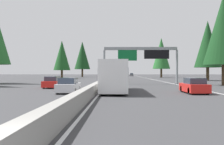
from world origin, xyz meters
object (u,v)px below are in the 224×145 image
at_px(sign_gantry_overhead, 142,55).
at_px(pickup_far_center, 117,77).
at_px(sedan_near_center, 194,86).
at_px(sedan_distant_b, 131,75).
at_px(conifer_right_far, 161,53).
at_px(conifer_left_far, 82,55).
at_px(conifer_right_near, 224,29).
at_px(conifer_left_mid, 62,55).
at_px(conifer_right_mid, 208,44).
at_px(oncoming_near, 53,83).
at_px(oncoming_far, 69,86).
at_px(bus_mid_left, 114,75).

bearing_deg(sign_gantry_overhead, pickup_far_center, 15.04).
xyz_separation_m(sedan_near_center, sedan_distant_b, (105.25, 0.18, 0.00)).
bearing_deg(conifer_right_far, conifer_left_far, 72.71).
bearing_deg(conifer_right_near, conifer_left_mid, 39.16).
relative_size(sedan_near_center, conifer_right_mid, 0.31).
bearing_deg(oncoming_near, conifer_right_mid, 134.57).
distance_m(pickup_far_center, oncoming_far, 35.12).
bearing_deg(oncoming_near, conifer_right_near, 105.69).
relative_size(sedan_near_center, oncoming_far, 1.00).
bearing_deg(conifer_right_mid, conifer_left_far, 39.01).
bearing_deg(conifer_left_far, conifer_left_mid, 173.20).
distance_m(sedan_distant_b, oncoming_far, 105.68).
relative_size(oncoming_near, conifer_right_near, 0.31).
bearing_deg(sign_gantry_overhead, conifer_right_mid, -43.93).
distance_m(pickup_far_center, conifer_right_far, 41.05).
relative_size(sign_gantry_overhead, sedan_near_center, 2.88).
distance_m(pickup_far_center, conifer_right_near, 26.95).
xyz_separation_m(sedan_distant_b, conifer_right_near, (-90.23, -9.10, 7.91)).
relative_size(sign_gantry_overhead, conifer_right_near, 0.90).
bearing_deg(oncoming_far, sedan_near_center, 88.85).
distance_m(oncoming_far, conifer_left_mid, 57.60).
xyz_separation_m(oncoming_far, conifer_left_mid, (55.85, 12.49, 6.51)).
bearing_deg(conifer_right_far, conifer_left_mid, 115.20).
bearing_deg(conifer_left_mid, conifer_right_near, -140.84).
height_order(bus_mid_left, sedan_distant_b, bus_mid_left).
relative_size(oncoming_near, conifer_left_far, 0.30).
xyz_separation_m(bus_mid_left, conifer_right_mid, (35.21, -21.77, 6.91)).
height_order(sedan_distant_b, conifer_left_mid, conifer_left_mid).
bearing_deg(conifer_left_mid, conifer_right_mid, -115.87).
distance_m(conifer_right_near, conifer_left_mid, 52.98).
bearing_deg(conifer_left_far, sedan_near_center, -165.19).
xyz_separation_m(sedan_distant_b, oncoming_near, (-97.10, 15.34, 0.00)).
xyz_separation_m(bus_mid_left, pickup_far_center, (32.91, -0.26, -0.80)).
bearing_deg(conifer_right_far, bus_mid_left, 166.59).
bearing_deg(pickup_far_center, sedan_near_center, -168.08).
bearing_deg(pickup_far_center, oncoming_far, 172.42).
height_order(sedan_near_center, conifer_left_mid, conifer_left_mid).
distance_m(conifer_right_far, conifer_left_mid, 37.05).
distance_m(sedan_near_center, pickup_far_center, 35.82).
relative_size(sedan_near_center, pickup_far_center, 0.79).
height_order(bus_mid_left, conifer_left_far, conifer_left_far).
bearing_deg(conifer_left_far, pickup_far_center, -163.04).
bearing_deg(conifer_right_near, conifer_left_far, 24.65).
bearing_deg(oncoming_far, sign_gantry_overhead, 155.21).
xyz_separation_m(conifer_right_near, conifer_left_far, (66.31, 30.43, 0.22)).
xyz_separation_m(oncoming_near, conifer_right_far, (63.69, -24.48, 8.21)).
bearing_deg(conifer_right_mid, conifer_right_near, 166.90).
relative_size(pickup_far_center, oncoming_far, 1.27).
relative_size(bus_mid_left, sedan_distant_b, 2.61).
xyz_separation_m(oncoming_far, conifer_right_near, (14.78, -20.95, 7.91)).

